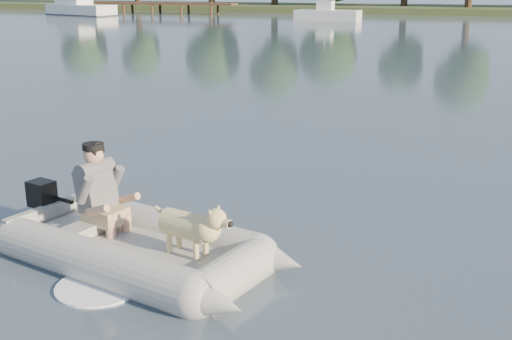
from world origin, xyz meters
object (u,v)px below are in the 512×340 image
(dinghy, at_px, (139,213))
(man, at_px, (97,186))
(cabin_cruiser, at_px, (80,4))
(dock, at_px, (147,8))
(motorboat, at_px, (328,7))
(dog, at_px, (187,230))

(dinghy, height_order, man, man)
(cabin_cruiser, bearing_deg, dock, 68.28)
(man, height_order, motorboat, motorboat)
(dog, bearing_deg, motorboat, 115.01)
(dog, relative_size, cabin_cruiser, 0.13)
(dock, height_order, dinghy, dinghy)
(man, xyz_separation_m, dog, (1.32, -0.38, -0.26))
(dock, height_order, dog, dock)
(dock, distance_m, motorboat, 19.75)
(dinghy, bearing_deg, cabin_cruiser, 138.42)
(dock, xyz_separation_m, man, (24.83, -51.47, 0.27))
(dinghy, relative_size, cabin_cruiser, 0.66)
(motorboat, bearing_deg, dock, 168.71)
(dinghy, relative_size, motorboat, 0.92)
(dinghy, bearing_deg, motorboat, 114.24)
(dock, xyz_separation_m, motorboat, (18.87, -5.83, 0.51))
(dog, bearing_deg, dinghy, -175.43)
(dock, bearing_deg, dog, -63.24)
(dinghy, bearing_deg, dog, 4.57)
(man, bearing_deg, cabin_cruiser, 137.97)
(dinghy, xyz_separation_m, man, (-0.67, 0.25, 0.19))
(dock, distance_m, dog, 58.07)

